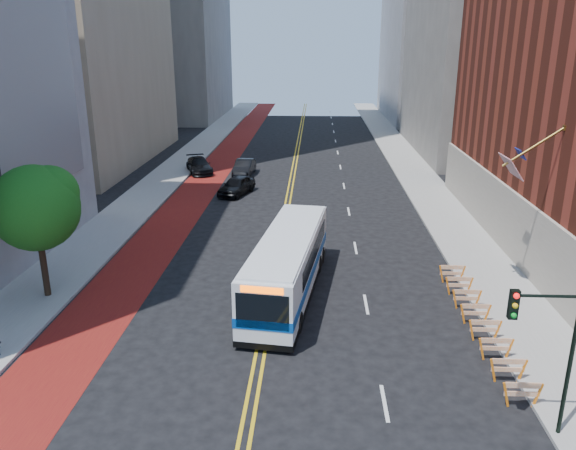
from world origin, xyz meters
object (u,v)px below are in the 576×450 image
at_px(traffic_signal, 546,335).
at_px(car_c, 199,165).
at_px(transit_bus, 288,264).
at_px(car_a, 237,185).
at_px(car_b, 244,168).
at_px(street_tree, 37,205).

height_order(traffic_signal, car_c, traffic_signal).
bearing_deg(transit_bus, car_c, 117.59).
bearing_deg(car_a, traffic_signal, -47.14).
bearing_deg(transit_bus, car_a, 112.64).
bearing_deg(car_c, transit_bus, -90.69).
height_order(transit_bus, car_b, transit_bus).
bearing_deg(traffic_signal, street_tree, 155.18).
bearing_deg(car_c, car_a, -80.01).
xyz_separation_m(car_a, car_b, (-0.23, 7.17, -0.01)).
bearing_deg(transit_bus, traffic_signal, -43.59).
height_order(traffic_signal, transit_bus, traffic_signal).
height_order(car_b, car_c, car_b).
relative_size(traffic_signal, transit_bus, 0.42).
relative_size(street_tree, car_c, 1.31).
height_order(transit_bus, car_c, transit_bus).
xyz_separation_m(traffic_signal, transit_bus, (-8.53, 10.53, -2.04)).
distance_m(transit_bus, car_b, 27.34).
relative_size(car_b, car_c, 0.91).
height_order(car_a, car_b, car_a).
relative_size(car_a, car_b, 0.98).
bearing_deg(car_a, car_b, 110.00).
relative_size(transit_bus, car_c, 2.34).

